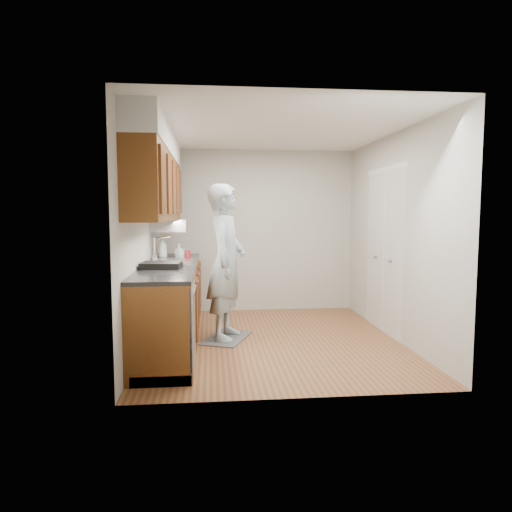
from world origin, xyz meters
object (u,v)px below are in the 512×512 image
at_px(person, 226,252).
at_px(dish_rack, 161,265).
at_px(soda_can, 188,255).
at_px(soap_bottle_a, 163,248).
at_px(soap_bottle_c, 178,250).
at_px(steel_can, 184,253).
at_px(soap_bottle_b, 180,251).

height_order(person, dish_rack, person).
bearing_deg(soda_can, soap_bottle_a, 147.86).
bearing_deg(soap_bottle_c, soap_bottle_a, -143.87).
xyz_separation_m(soap_bottle_a, dish_rack, (0.09, -1.10, -0.10)).
bearing_deg(steel_can, soda_can, -77.83).
bearing_deg(steel_can, soap_bottle_a, -154.16).
xyz_separation_m(soap_bottle_b, steel_can, (0.05, 0.09, -0.03)).
bearing_deg(dish_rack, person, 40.45).
xyz_separation_m(person, steel_can, (-0.55, 0.70, -0.07)).
height_order(soap_bottle_b, dish_rack, soap_bottle_b).
xyz_separation_m(person, soap_bottle_b, (-0.60, 0.62, -0.04)).
bearing_deg(soap_bottle_a, soap_bottle_b, 10.85).
bearing_deg(soda_can, soap_bottle_c, 112.71).
distance_m(person, steel_can, 0.89).
height_order(soap_bottle_a, dish_rack, soap_bottle_a).
height_order(soap_bottle_b, soap_bottle_c, soap_bottle_c).
relative_size(person, dish_rack, 5.09).
xyz_separation_m(person, soap_bottle_c, (-0.62, 0.72, -0.04)).
distance_m(soap_bottle_b, soap_bottle_c, 0.10).
bearing_deg(soda_can, soap_bottle_b, 115.97).
relative_size(person, soap_bottle_c, 11.40).
height_order(soap_bottle_b, soda_can, soap_bottle_b).
xyz_separation_m(soap_bottle_a, soap_bottle_b, (0.21, 0.04, -0.05)).
distance_m(person, soda_can, 0.60).
distance_m(person, dish_rack, 0.89).
distance_m(soap_bottle_b, soda_can, 0.28).
relative_size(person, soap_bottle_a, 7.71).
height_order(person, soap_bottle_b, person).
height_order(soap_bottle_a, soap_bottle_b, soap_bottle_a).
xyz_separation_m(steel_can, dish_rack, (-0.17, -1.23, -0.03)).
height_order(person, steel_can, person).
bearing_deg(person, soap_bottle_a, 68.94).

